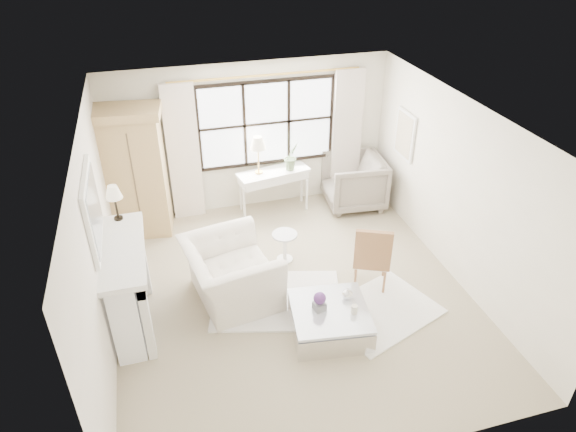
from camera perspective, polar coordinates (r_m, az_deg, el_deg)
name	(u,v)px	position (r m, az deg, el deg)	size (l,w,h in m)	color
floor	(293,294)	(7.66, 0.53, -8.63)	(5.50, 5.50, 0.00)	tan
ceiling	(294,121)	(6.26, 0.65, 10.55)	(5.50, 5.50, 0.00)	white
wall_back	(250,138)	(9.24, -4.21, 8.67)	(5.00, 5.00, 0.00)	silver
wall_front	(378,371)	(4.89, 9.96, -16.62)	(5.00, 5.00, 0.00)	white
wall_left	(98,245)	(6.72, -20.39, -3.04)	(5.50, 5.50, 0.00)	silver
wall_right	(459,192)	(7.84, 18.43, 2.57)	(5.50, 5.50, 0.00)	white
window_pane	(267,123)	(9.19, -2.38, 10.27)	(2.40, 0.02, 1.50)	silver
window_frame	(267,123)	(9.18, -2.37, 10.24)	(2.50, 0.04, 1.50)	black
curtain_rod	(266,75)	(8.85, -2.42, 15.37)	(0.04, 0.04, 3.30)	gold
curtain_left	(184,154)	(9.06, -11.53, 6.81)	(0.55, 0.10, 2.47)	silver
curtain_right	(347,135)	(9.68, 6.54, 8.91)	(0.55, 0.10, 2.47)	beige
fireplace	(126,286)	(7.10, -17.53, -7.46)	(0.58, 1.66, 1.26)	white
mirror_frame	(92,211)	(6.47, -20.92, 0.57)	(0.05, 1.15, 0.95)	white
mirror_glass	(95,210)	(6.46, -20.66, 0.60)	(0.02, 1.00, 0.80)	silver
art_frame	(405,135)	(9.04, 12.87, 8.78)	(0.04, 0.62, 0.82)	white
art_canvas	(404,135)	(9.04, 12.76, 8.77)	(0.01, 0.52, 0.72)	beige
mantel_lamp	(113,194)	(7.15, -18.82, 2.36)	(0.22, 0.22, 0.51)	black
armoire	(134,172)	(8.83, -16.75, 4.68)	(1.20, 0.83, 2.24)	tan
console_table	(274,191)	(9.44, -1.60, 2.84)	(1.36, 0.68, 0.80)	white
console_lamp	(258,144)	(8.97, -3.37, 7.98)	(0.28, 0.28, 0.69)	#B28A3E
orchid_plant	(291,157)	(9.21, 0.37, 6.63)	(0.27, 0.22, 0.50)	#5D764F
side_table	(285,243)	(8.12, -0.37, -3.02)	(0.40, 0.40, 0.51)	white
rug_left	(277,300)	(7.54, -1.25, -9.28)	(1.84, 1.30, 0.03)	white
rug_right	(381,311)	(7.48, 10.31, -10.34)	(1.51, 1.13, 0.03)	white
club_armchair	(231,273)	(7.37, -6.37, -6.34)	(1.35, 1.18, 0.88)	white
wingback_chair	(354,182)	(9.65, 7.30, 3.82)	(1.03, 1.06, 0.97)	gray
french_chair	(370,269)	(7.72, 9.13, -5.78)	(0.64, 0.64, 1.08)	#A67045
coffee_table	(329,320)	(7.00, 4.61, -11.50)	(1.12, 1.12, 0.38)	silver
planter_box	(319,306)	(6.82, 3.51, -9.96)	(0.14, 0.14, 0.11)	slate
planter_flowers	(320,298)	(6.73, 3.55, -9.10)	(0.16, 0.16, 0.16)	#552B6D
pillar_candle	(354,309)	(6.81, 7.38, -10.24)	(0.08, 0.08, 0.12)	beige
coffee_vase	(347,293)	(7.01, 6.62, -8.52)	(0.15, 0.15, 0.16)	white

